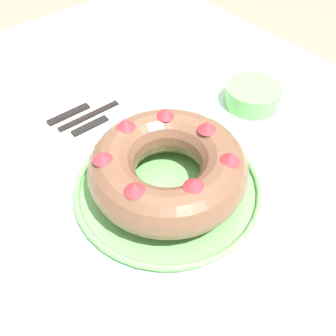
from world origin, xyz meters
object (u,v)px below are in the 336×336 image
bundt_cake (168,168)px  side_bowl (253,95)px  serving_dish (168,187)px  napkin (300,298)px  serving_knife (86,106)px  cake_knife (106,118)px  fork (106,108)px

bundt_cake → side_bowl: bearing=104.0°
serving_dish → napkin: (0.29, 0.02, -0.01)m
bundt_cake → napkin: bundt_cake is taller
bundt_cake → serving_knife: bearing=177.6°
cake_knife → napkin: (0.54, -0.01, -0.00)m
serving_dish → serving_knife: (-0.31, 0.01, -0.01)m
serving_dish → cake_knife: serving_dish is taller
bundt_cake → fork: size_ratio=1.34×
serving_knife → side_bowl: (0.23, 0.31, 0.02)m
fork → napkin: 0.57m
serving_dish → napkin: size_ratio=2.40×
bundt_cake → fork: bundt_cake is taller
bundt_cake → cake_knife: 0.26m
serving_dish → fork: size_ratio=1.65×
side_bowl → napkin: 0.48m
side_bowl → napkin: (0.37, -0.30, -0.02)m
serving_dish → fork: bearing=170.8°
fork → side_bowl: bearing=49.9°
side_bowl → bundt_cake: bearing=-76.0°
fork → cake_knife: bearing=-38.8°
bundt_cake → cake_knife: bearing=174.6°
side_bowl → serving_dish: bearing=-76.0°
bundt_cake → napkin: (0.29, 0.02, -0.06)m
serving_dish → cake_knife: size_ratio=1.83×
bundt_cake → serving_dish: bearing=28.7°
serving_dish → fork: serving_dish is taller
fork → side_bowl: (0.20, 0.27, 0.02)m
serving_knife → napkin: size_ratio=1.55×
side_bowl → serving_knife: bearing=-127.3°
side_bowl → cake_knife: bearing=-119.7°
fork → serving_dish: bearing=-13.2°
serving_dish → side_bowl: 0.33m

